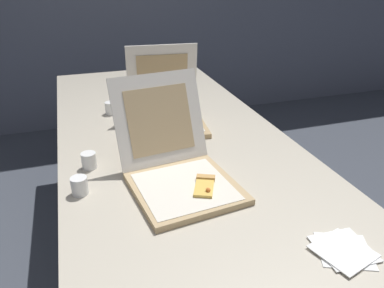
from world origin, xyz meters
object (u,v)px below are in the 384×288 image
cup_white_near_left (79,186)px  cup_white_far (111,108)px  napkin_pile (344,250)px  cup_white_near_center (89,161)px  pizza_box_front (180,172)px  pizza_box_middle (167,114)px  table (175,148)px

cup_white_near_left → cup_white_far: size_ratio=1.00×
cup_white_far → napkin_pile: bearing=-69.0°
cup_white_near_center → cup_white_near_left: bearing=-104.3°
pizza_box_front → cup_white_near_center: pizza_box_front is taller
pizza_box_front → cup_white_near_left: size_ratio=8.08×
cup_white_far → napkin_pile: cup_white_far is taller
pizza_box_middle → cup_white_near_center: 0.50m
pizza_box_middle → napkin_pile: size_ratio=2.04×
cup_white_near_center → cup_white_far: same height
pizza_box_front → cup_white_near_center: size_ratio=8.08×
cup_white_near_left → cup_white_far: bearing=75.0°
table → pizza_box_middle: size_ratio=6.51×
cup_white_far → pizza_box_front: bearing=-79.1°
cup_white_near_center → cup_white_far: (0.15, 0.54, 0.00)m
cup_white_far → cup_white_near_left: bearing=-105.0°
table → cup_white_far: bearing=119.6°
cup_white_near_left → napkin_pile: 0.83m
table → pizza_box_middle: (0.01, 0.18, 0.09)m
pizza_box_front → napkin_pile: bearing=-62.0°
table → pizza_box_middle: pizza_box_middle is taller
napkin_pile → cup_white_near_center: bearing=132.2°
pizza_box_middle → cup_white_near_center: bearing=-134.5°
pizza_box_front → pizza_box_middle: 0.54m
pizza_box_middle → cup_white_far: size_ratio=6.06×
cup_white_near_left → table: bearing=36.7°
pizza_box_front → cup_white_far: pizza_box_front is taller
pizza_box_middle → cup_white_far: bearing=143.1°
table → napkin_pile: 0.86m
pizza_box_front → napkin_pile: 0.57m
table → cup_white_near_left: cup_white_near_left is taller
cup_white_near_center → pizza_box_front: bearing=-36.5°
table → cup_white_near_center: bearing=-159.4°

